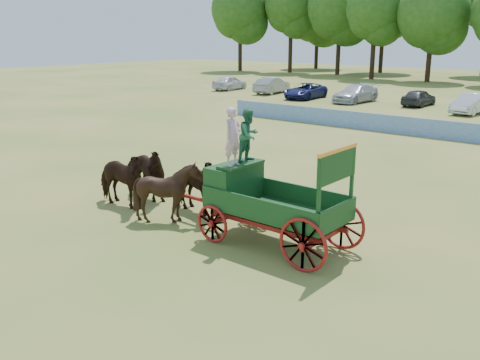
% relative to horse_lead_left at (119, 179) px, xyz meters
% --- Properties ---
extents(ground, '(160.00, 160.00, 0.00)m').
position_rel_horse_lead_left_xyz_m(ground, '(3.18, 1.04, -0.96)').
color(ground, '#A78A4B').
rests_on(ground, ground).
extents(horse_lead_left, '(2.38, 1.28, 1.93)m').
position_rel_horse_lead_left_xyz_m(horse_lead_left, '(0.00, 0.00, 0.00)').
color(horse_lead_left, black).
rests_on(horse_lead_left, ground).
extents(horse_lead_right, '(2.40, 1.35, 1.93)m').
position_rel_horse_lead_left_xyz_m(horse_lead_right, '(0.00, 1.10, 0.00)').
color(horse_lead_right, black).
rests_on(horse_lead_right, ground).
extents(horse_wheel_left, '(1.88, 1.71, 1.93)m').
position_rel_horse_lead_left_xyz_m(horse_wheel_left, '(2.40, 0.00, 0.00)').
color(horse_wheel_left, black).
rests_on(horse_wheel_left, ground).
extents(horse_wheel_right, '(2.37, 1.25, 1.93)m').
position_rel_horse_lead_left_xyz_m(horse_wheel_right, '(2.40, 1.10, 0.00)').
color(horse_wheel_right, black).
rests_on(horse_wheel_right, ground).
extents(farm_dray, '(5.99, 2.00, 3.76)m').
position_rel_horse_lead_left_xyz_m(farm_dray, '(5.36, 0.57, 0.66)').
color(farm_dray, '#A2101C').
rests_on(farm_dray, ground).
extents(sponsor_banner, '(26.00, 0.08, 1.05)m').
position_rel_horse_lead_left_xyz_m(sponsor_banner, '(2.18, 19.04, -0.44)').
color(sponsor_banner, '#1E4BA5').
rests_on(sponsor_banner, ground).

